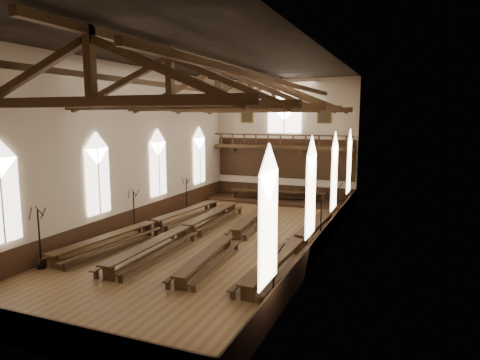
# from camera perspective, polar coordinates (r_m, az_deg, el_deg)

# --- Properties ---
(ground) EXTENTS (26.00, 26.00, 0.00)m
(ground) POSITION_cam_1_polar(r_m,az_deg,el_deg) (24.74, -2.76, -7.79)
(ground) COLOR brown
(ground) RESTS_ON ground
(room_walls) EXTENTS (26.00, 26.00, 26.00)m
(room_walls) POSITION_cam_1_polar(r_m,az_deg,el_deg) (23.76, -2.88, 7.35)
(room_walls) COLOR #C4AE94
(room_walls) RESTS_ON ground
(wainscot_band) EXTENTS (12.00, 26.00, 1.20)m
(wainscot_band) POSITION_cam_1_polar(r_m,az_deg,el_deg) (24.57, -2.77, -6.45)
(wainscot_band) COLOR #321A0F
(wainscot_band) RESTS_ON ground
(side_windows) EXTENTS (11.85, 19.80, 4.50)m
(side_windows) POSITION_cam_1_polar(r_m,az_deg,el_deg) (23.96, -2.83, 0.83)
(side_windows) COLOR white
(side_windows) RESTS_ON room_walls
(end_window) EXTENTS (2.80, 0.12, 3.80)m
(end_window) POSITION_cam_1_polar(r_m,az_deg,el_deg) (35.86, 5.95, 8.89)
(end_window) COLOR white
(end_window) RESTS_ON room_walls
(minstrels_gallery) EXTENTS (11.80, 1.24, 3.70)m
(minstrels_gallery) POSITION_cam_1_polar(r_m,az_deg,el_deg) (35.76, 5.76, 3.57)
(minstrels_gallery) COLOR #3D2413
(minstrels_gallery) RESTS_ON room_walls
(portraits) EXTENTS (7.75, 0.09, 1.45)m
(portraits) POSITION_cam_1_polar(r_m,az_deg,el_deg) (35.86, 5.94, 8.69)
(portraits) COLOR brown
(portraits) RESTS_ON room_walls
(roof_trusses) EXTENTS (11.70, 25.70, 2.80)m
(roof_trusses) POSITION_cam_1_polar(r_m,az_deg,el_deg) (23.79, -2.91, 11.58)
(roof_trusses) COLOR #3D2413
(roof_trusses) RESTS_ON room_walls
(refectory_row_a) EXTENTS (2.26, 14.62, 0.76)m
(refectory_row_a) POSITION_cam_1_polar(r_m,az_deg,el_deg) (26.20, -11.53, -5.77)
(refectory_row_a) COLOR #3D2413
(refectory_row_a) RESTS_ON ground
(refectory_row_b) EXTENTS (1.68, 14.55, 0.76)m
(refectory_row_b) POSITION_cam_1_polar(r_m,az_deg,el_deg) (24.83, -7.22, -6.45)
(refectory_row_b) COLOR #3D2413
(refectory_row_b) RESTS_ON ground
(refectory_row_c) EXTENTS (1.92, 13.73, 0.67)m
(refectory_row_c) POSITION_cam_1_polar(r_m,az_deg,el_deg) (23.46, -1.24, -7.44)
(refectory_row_c) COLOR #3D2413
(refectory_row_c) RESTS_ON ground
(refectory_row_d) EXTENTS (1.75, 14.37, 0.74)m
(refectory_row_d) POSITION_cam_1_polar(r_m,az_deg,el_deg) (22.62, 7.96, -7.99)
(refectory_row_d) COLOR #3D2413
(refectory_row_d) RESTS_ON ground
(dais) EXTENTS (11.40, 3.05, 0.20)m
(dais) POSITION_cam_1_polar(r_m,az_deg,el_deg) (35.11, 4.99, -2.78)
(dais) COLOR #321A0F
(dais) RESTS_ON ground
(high_table) EXTENTS (7.77, 1.92, 0.72)m
(high_table) POSITION_cam_1_polar(r_m,az_deg,el_deg) (34.98, 5.01, -1.63)
(high_table) COLOR #3D2413
(high_table) RESTS_ON dais
(high_chairs) EXTENTS (6.74, 0.44, 0.92)m
(high_chairs) POSITION_cam_1_polar(r_m,az_deg,el_deg) (35.70, 5.36, -1.62)
(high_chairs) COLOR #3D2413
(high_chairs) RESTS_ON dais
(candelabrum_left_near) EXTENTS (0.79, 0.89, 2.89)m
(candelabrum_left_near) POSITION_cam_1_polar(r_m,az_deg,el_deg) (21.81, -25.09, -8.43)
(candelabrum_left_near) COLOR black
(candelabrum_left_near) RESTS_ON ground
(candelabrum_left_mid) EXTENTS (0.70, 0.78, 2.55)m
(candelabrum_left_mid) POSITION_cam_1_polar(r_m,az_deg,el_deg) (26.97, -13.92, -4.96)
(candelabrum_left_mid) COLOR black
(candelabrum_left_mid) RESTS_ON ground
(candelabrum_left_far) EXTENTS (0.72, 0.71, 2.42)m
(candelabrum_left_far) POSITION_cam_1_polar(r_m,az_deg,el_deg) (32.35, -7.14, -2.64)
(candelabrum_left_far) COLOR black
(candelabrum_left_far) RESTS_ON ground
(candelabrum_right_near) EXTENTS (0.71, 0.72, 2.41)m
(candelabrum_right_near) POSITION_cam_1_polar(r_m,az_deg,el_deg) (16.18, 4.48, -14.02)
(candelabrum_right_near) COLOR black
(candelabrum_right_near) RESTS_ON ground
(candelabrum_right_mid) EXTENTS (0.81, 0.78, 2.70)m
(candelabrum_right_mid) POSITION_cam_1_polar(r_m,az_deg,el_deg) (24.02, 10.71, -6.39)
(candelabrum_right_mid) COLOR black
(candelabrum_right_mid) RESTS_ON ground
(candelabrum_right_far) EXTENTS (0.79, 0.85, 2.79)m
(candelabrum_right_far) POSITION_cam_1_polar(r_m,az_deg,el_deg) (28.22, 12.50, -4.17)
(candelabrum_right_far) COLOR black
(candelabrum_right_far) RESTS_ON ground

